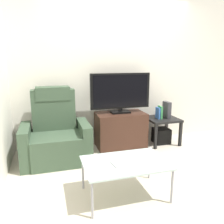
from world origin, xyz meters
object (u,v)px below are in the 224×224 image
recliner_armchair (56,135)px  side_table (162,122)px  book_leftmost (158,113)px  subwoofer_box (161,136)px  tv_stand (121,130)px  coffee_table (125,164)px  book_middle (160,112)px  game_console (167,110)px  television (121,92)px  cell_phone (116,164)px

recliner_armchair → side_table: size_ratio=2.00×
book_leftmost → subwoofer_box: bearing=11.3°
tv_stand → side_table: tv_stand is taller
coffee_table → book_middle: bearing=50.2°
subwoofer_box → book_leftmost: 0.44m
book_middle → game_console: (0.15, 0.03, 0.03)m
television → cell_phone: television is taller
coffee_table → game_console: bearing=47.4°
television → recliner_armchair: size_ratio=0.95×
recliner_armchair → book_leftmost: size_ratio=5.42×
recliner_armchair → television: bearing=17.4°
game_console → subwoofer_box: bearing=-173.7°
side_table → cell_phone: side_table is taller
book_middle → coffee_table: bearing=-129.8°
side_table → cell_phone: (-1.31, -1.42, 0.01)m
recliner_armchair → cell_phone: (0.56, -1.24, 0.03)m
side_table → game_console: bearing=6.3°
tv_stand → cell_phone: (-0.54, -1.47, 0.11)m
tv_stand → book_leftmost: size_ratio=4.19×
recliner_armchair → book_leftmost: (1.77, 0.16, 0.19)m
tv_stand → book_middle: book_middle is taller
book_leftmost → cell_phone: 1.86m
book_middle → cell_phone: 1.89m
tv_stand → book_leftmost: 0.72m
subwoofer_box → game_console: 0.48m
television → book_middle: (0.71, -0.09, -0.37)m
recliner_armchair → coffee_table: recliner_armchair is taller
tv_stand → coffee_table: (-0.43, -1.43, 0.08)m
book_leftmost → book_middle: (0.04, 0.00, 0.01)m
book_middle → cell_phone: size_ratio=1.48×
book_leftmost → cell_phone: (-1.21, -1.40, -0.16)m
side_table → book_leftmost: bearing=-168.7°
subwoofer_box → recliner_armchair: bearing=-174.5°
subwoofer_box → book_leftmost: book_leftmost is taller
cell_phone → subwoofer_box: bearing=38.4°
side_table → cell_phone: bearing=-132.5°
side_table → book_middle: (-0.06, -0.02, 0.19)m
tv_stand → cell_phone: bearing=-110.2°
side_table → book_middle: bearing=-160.6°
television → book_middle: bearing=-7.2°
book_middle → coffee_table: book_middle is taller
tv_stand → recliner_armchair: size_ratio=0.77×
tv_stand → side_table: bearing=-3.8°
recliner_armchair → book_leftmost: bearing=9.8°
book_middle → coffee_table: (-1.13, -1.36, -0.20)m
tv_stand → subwoofer_box: size_ratio=3.09×
game_console → side_table: bearing=-173.7°
book_middle → cell_phone: (-1.25, -1.40, -0.17)m
book_middle → coffee_table: 1.78m
tv_stand → television: (0.00, 0.02, 0.65)m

